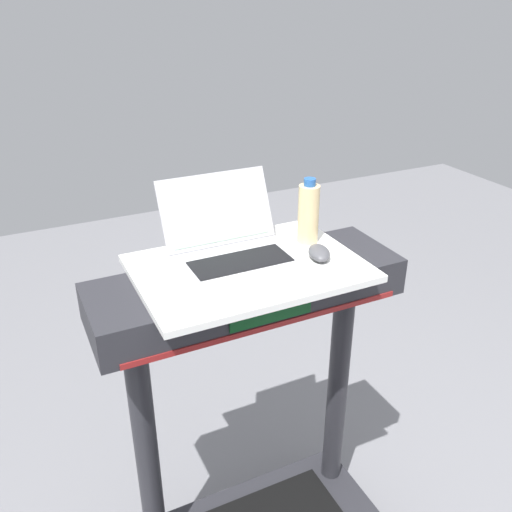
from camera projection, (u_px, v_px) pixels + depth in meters
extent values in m
cylinder|color=#28282D|center=(146.00, 450.00, 1.63)|extent=(0.07, 0.07, 0.83)
cylinder|color=#28282D|center=(338.00, 385.00, 1.89)|extent=(0.07, 0.07, 0.83)
cube|color=#28282D|center=(248.00, 288.00, 1.55)|extent=(0.90, 0.28, 0.11)
cube|color=#0C3F19|center=(271.00, 313.00, 1.43)|extent=(0.24, 0.01, 0.06)
cube|color=maroon|center=(271.00, 327.00, 1.45)|extent=(0.81, 0.00, 0.02)
cube|color=white|center=(248.00, 268.00, 1.52)|extent=(0.62, 0.44, 0.02)
cube|color=#B7B7BC|center=(238.00, 262.00, 1.51)|extent=(0.34, 0.21, 0.02)
cube|color=black|center=(240.00, 261.00, 1.49)|extent=(0.28, 0.12, 0.00)
cube|color=#B7B7BC|center=(217.00, 209.00, 1.59)|extent=(0.34, 0.10, 0.20)
cube|color=#B2E0B7|center=(217.00, 209.00, 1.58)|extent=(0.30, 0.08, 0.17)
ellipsoid|color=#4C4C51|center=(319.00, 253.00, 1.55)|extent=(0.09, 0.11, 0.03)
cylinder|color=beige|center=(308.00, 214.00, 1.62)|extent=(0.06, 0.06, 0.18)
cylinder|color=#2659A5|center=(310.00, 182.00, 1.58)|extent=(0.03, 0.03, 0.02)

